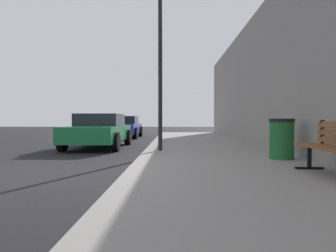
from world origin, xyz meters
TOP-DOWN VIEW (x-y plane):
  - ground_plane at (0.00, 0.00)m, footprint 80.00×80.00m
  - sidewalk at (4.00, 0.00)m, footprint 4.00×32.00m
  - trash_bin at (5.33, 1.32)m, footprint 0.56×0.56m
  - street_lamp at (2.47, 3.11)m, footprint 0.36×0.36m
  - car_green at (0.07, 5.59)m, footprint 1.99×4.19m
  - car_blue at (-0.07, 11.84)m, footprint 1.98×4.17m

SIDE VIEW (x-z plane):
  - ground_plane at x=0.00m, z-range 0.00..0.00m
  - sidewalk at x=4.00m, z-range 0.00..0.15m
  - trash_bin at x=5.33m, z-range 0.15..1.08m
  - car_blue at x=-0.07m, z-range 0.01..1.28m
  - car_green at x=0.07m, z-range 0.01..1.28m
  - street_lamp at x=2.47m, z-range 0.99..5.76m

